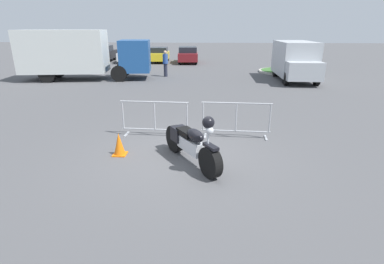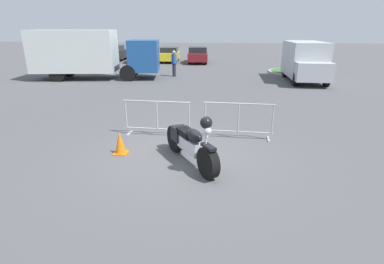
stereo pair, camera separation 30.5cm
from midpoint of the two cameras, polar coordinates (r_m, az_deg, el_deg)
ground_plane at (r=7.71m, az=-3.14°, el=-4.54°), size 120.00×120.00×0.00m
motorcycle at (r=7.12m, az=-1.43°, el=-2.07°), size 1.48×2.12×1.36m
crowd_barrier_near at (r=9.02m, az=-8.09°, el=2.61°), size 2.04×0.52×1.07m
crowd_barrier_far at (r=8.86m, az=7.41°, el=2.33°), size 2.04×0.52×1.07m
box_truck at (r=20.29m, az=-21.13°, el=13.89°), size 7.94×3.30×2.98m
delivery_van at (r=19.83m, az=18.60°, el=12.92°), size 2.05×5.02×2.31m
parked_car_black at (r=30.76m, az=-16.97°, el=14.11°), size 2.10×4.53×1.50m
parked_car_white at (r=29.82m, az=-11.95°, el=14.32°), size 2.02×4.36×1.44m
parked_car_yellow at (r=29.34m, az=-6.55°, el=14.45°), size 1.91×4.12×1.36m
parked_car_maroon at (r=28.53m, az=-1.11°, el=14.51°), size 2.02×4.36×1.44m
pedestrian at (r=20.37m, az=-5.53°, el=13.04°), size 0.45×0.45×1.69m
planter_island at (r=23.33m, az=17.53°, el=11.36°), size 4.01×4.01×1.01m
traffic_cone at (r=7.91m, az=-14.78°, el=-2.29°), size 0.34×0.34×0.59m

